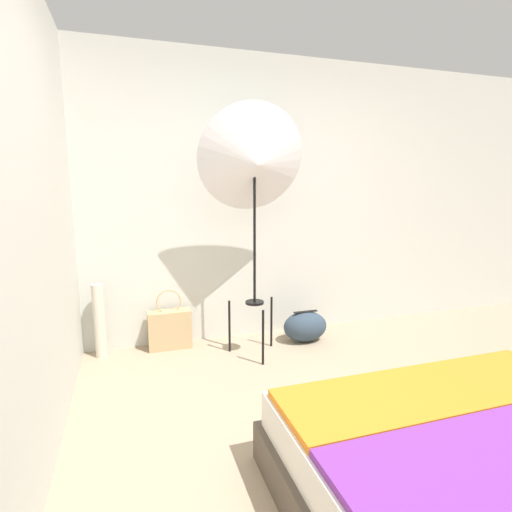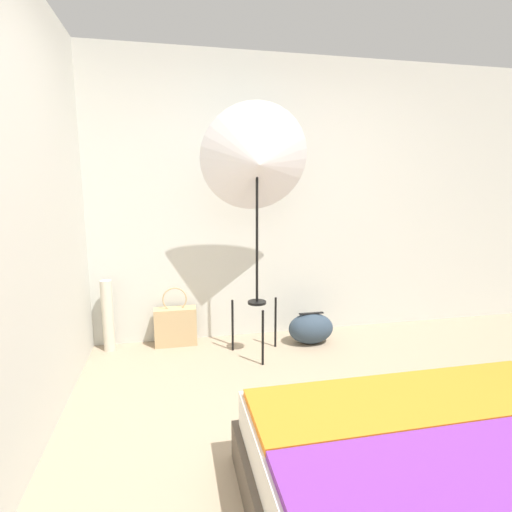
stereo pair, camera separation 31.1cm
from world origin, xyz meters
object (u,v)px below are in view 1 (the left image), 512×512
tote_bag (170,329)px  paper_roll (100,321)px  photo_umbrella (254,163)px  duffel_bag (305,326)px

tote_bag → paper_roll: size_ratio=0.85×
photo_umbrella → paper_roll: (-1.26, 0.34, -1.30)m
paper_roll → photo_umbrella: bearing=-15.2°
duffel_bag → paper_roll: size_ratio=0.66×
duffel_bag → photo_umbrella: bearing=-166.3°
photo_umbrella → tote_bag: photo_umbrella is taller
tote_bag → paper_roll: paper_roll is taller
photo_umbrella → paper_roll: 1.84m
photo_umbrella → tote_bag: (-0.68, 0.35, -1.44)m
tote_bag → photo_umbrella: bearing=-27.1°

